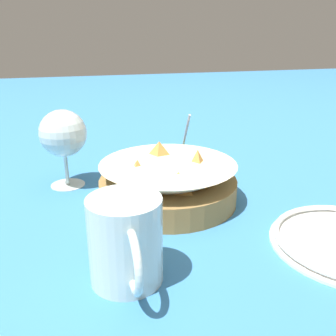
% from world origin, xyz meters
% --- Properties ---
extents(ground_plane, '(4.00, 4.00, 0.00)m').
position_xyz_m(ground_plane, '(0.00, 0.00, 0.00)').
color(ground_plane, teal).
extents(food_basket, '(0.24, 0.24, 0.09)m').
position_xyz_m(food_basket, '(0.01, -0.03, 0.03)').
color(food_basket, olive).
rests_on(food_basket, ground_plane).
extents(sauce_cup, '(0.07, 0.06, 0.12)m').
position_xyz_m(sauce_cup, '(-0.16, 0.05, 0.02)').
color(sauce_cup, '#B7B7BC').
rests_on(sauce_cup, ground_plane).
extents(wine_glass, '(0.09, 0.09, 0.15)m').
position_xyz_m(wine_glass, '(-0.11, -0.20, 0.10)').
color(wine_glass, silver).
rests_on(wine_glass, ground_plane).
extents(beer_mug, '(0.13, 0.09, 0.11)m').
position_xyz_m(beer_mug, '(0.21, -0.14, 0.05)').
color(beer_mug, silver).
rests_on(beer_mug, ground_plane).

